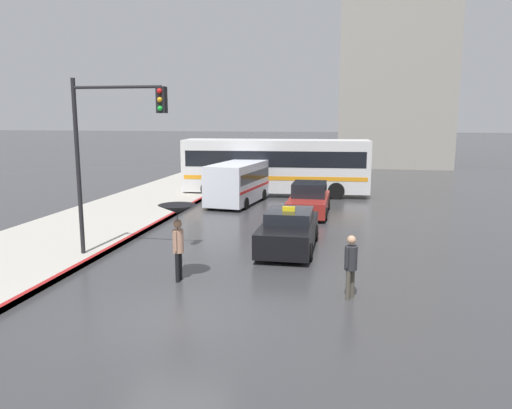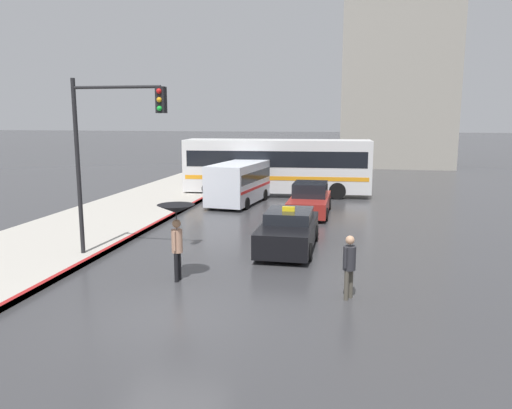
# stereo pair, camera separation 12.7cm
# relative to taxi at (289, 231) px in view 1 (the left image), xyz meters

# --- Properties ---
(ground_plane) EXTENTS (300.00, 300.00, 0.00)m
(ground_plane) POSITION_rel_taxi_xyz_m (-1.96, -6.71, -0.66)
(ground_plane) COLOR #38383A
(taxi) EXTENTS (1.91, 4.46, 1.54)m
(taxi) POSITION_rel_taxi_xyz_m (0.00, 0.00, 0.00)
(taxi) COLOR black
(taxi) RESTS_ON ground_plane
(sedan_red) EXTENTS (1.91, 4.52, 1.53)m
(sedan_red) POSITION_rel_taxi_xyz_m (0.18, 6.66, 0.03)
(sedan_red) COLOR maroon
(sedan_red) RESTS_ON ground_plane
(ambulance_van) EXTENTS (2.65, 5.32, 2.23)m
(ambulance_van) POSITION_rel_taxi_xyz_m (-3.85, 8.85, 0.58)
(ambulance_van) COLOR silver
(ambulance_van) RESTS_ON ground_plane
(city_bus) EXTENTS (11.18, 3.22, 3.33)m
(city_bus) POSITION_rel_taxi_xyz_m (-2.31, 12.37, 1.19)
(city_bus) COLOR silver
(city_bus) RESTS_ON ground_plane
(pedestrian_with_umbrella) EXTENTS (1.07, 1.07, 2.23)m
(pedestrian_with_umbrella) POSITION_rel_taxi_xyz_m (-2.67, -4.13, 1.14)
(pedestrian_with_umbrella) COLOR black
(pedestrian_with_umbrella) RESTS_ON ground_plane
(pedestrian_man) EXTENTS (0.45, 0.45, 1.69)m
(pedestrian_man) POSITION_rel_taxi_xyz_m (2.18, -4.68, 0.34)
(pedestrian_man) COLOR #4C473D
(pedestrian_man) RESTS_ON ground_plane
(traffic_light) EXTENTS (3.15, 0.38, 5.88)m
(traffic_light) POSITION_rel_taxi_xyz_m (-5.41, -2.48, 3.39)
(traffic_light) COLOR black
(traffic_light) RESTS_ON ground_plane
(building_tower_near) EXTENTS (10.21, 9.65, 22.59)m
(building_tower_near) POSITION_rel_taxi_xyz_m (6.04, 33.84, 10.64)
(building_tower_near) COLOR gray
(building_tower_near) RESTS_ON ground_plane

